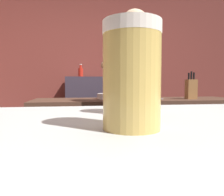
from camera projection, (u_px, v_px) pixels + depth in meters
wall_back at (94, 68)px, 3.57m from camera, size 5.20×0.10×2.70m
prep_counter at (137, 144)px, 2.29m from camera, size 2.10×0.60×0.94m
back_shelf at (92, 116)px, 3.33m from camera, size 0.76×0.36×1.20m
bartender at (134, 98)px, 1.79m from camera, size 0.45×0.53×1.69m
knife_block at (191, 89)px, 2.25m from camera, size 0.10×0.08×0.28m
mixing_bowl at (107, 96)px, 2.27m from camera, size 0.20×0.20×0.06m
chefs_knife at (151, 99)px, 2.23m from camera, size 0.24×0.08×0.01m
pint_glass_near at (132, 76)px, 0.30m from camera, size 0.08×0.08×0.15m
pint_glass_far at (140, 82)px, 0.44m from camera, size 0.08×0.08×0.13m
bottle_soy at (81, 72)px, 3.30m from camera, size 0.07×0.07×0.19m
bottle_olive_oil at (108, 70)px, 3.33m from camera, size 0.06×0.06×0.26m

